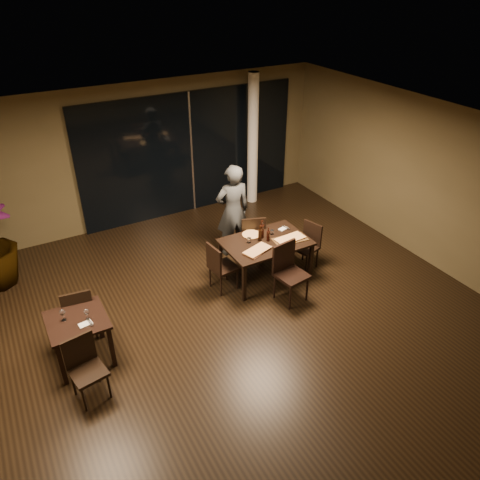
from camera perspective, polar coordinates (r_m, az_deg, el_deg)
name	(u,v)px	position (r m, az deg, el deg)	size (l,w,h in m)	color
ground	(238,318)	(7.73, -0.19, -9.48)	(8.00, 8.00, 0.00)	black
wall_back	(146,154)	(10.25, -11.44, 10.29)	(8.00, 0.10, 3.00)	brown
wall_front	(478,460)	(4.66, 27.02, -22.82)	(8.00, 0.10, 3.00)	brown
wall_right	(432,184)	(9.30, 22.32, 6.35)	(0.10, 8.00, 3.00)	brown
ceiling	(238,139)	(6.22, -0.23, 12.22)	(8.00, 8.00, 0.04)	white
window_panel	(191,153)	(10.55, -6.00, 10.45)	(5.00, 0.06, 2.70)	black
column	(253,141)	(10.83, 1.56, 12.01)	(0.24, 0.24, 3.00)	white
main_table	(266,245)	(8.31, 3.16, -0.58)	(1.50, 1.00, 0.75)	black
side_table	(78,326)	(7.02, -19.14, -9.91)	(0.80, 0.80, 0.75)	black
chair_main_far	(252,236)	(8.82, 1.51, 0.51)	(0.58, 0.58, 0.98)	black
chair_main_near	(288,269)	(7.88, 5.89, -3.53)	(0.54, 0.54, 1.03)	black
chair_main_left	(219,265)	(8.06, -2.52, -3.08)	(0.47, 0.47, 0.92)	black
chair_main_right	(308,243)	(8.80, 8.32, -0.36)	(0.50, 0.50, 0.88)	black
chair_side_far	(79,311)	(7.45, -19.06, -8.16)	(0.49, 0.49, 0.94)	black
chair_side_near	(85,365)	(6.59, -18.41, -14.21)	(0.49, 0.49, 0.92)	black
diner	(233,211)	(8.89, -0.89, 3.56)	(0.63, 0.42, 1.85)	#2E3033
pizza_board_left	(257,251)	(7.97, 2.12, -1.36)	(0.50, 0.25, 0.01)	#492717
pizza_board_right	(290,239)	(8.35, 6.12, 0.07)	(0.61, 0.31, 0.01)	#432D15
oblong_pizza_left	(257,250)	(7.96, 2.12, -1.26)	(0.48, 0.23, 0.02)	maroon
oblong_pizza_right	(290,239)	(8.34, 6.13, 0.17)	(0.52, 0.24, 0.02)	maroon
round_pizza	(251,235)	(8.44, 1.39, 0.65)	(0.33, 0.33, 0.01)	red
bottle_a	(260,233)	(8.21, 2.45, 0.82)	(0.07, 0.07, 0.30)	black
bottle_b	(268,234)	(8.22, 3.47, 0.69)	(0.06, 0.06, 0.26)	black
bottle_c	(262,229)	(8.29, 2.69, 1.33)	(0.08, 0.08, 0.34)	black
tumbler_left	(249,240)	(8.20, 1.10, -0.02)	(0.08, 0.08, 0.09)	white
tumbler_right	(272,232)	(8.48, 3.92, 0.97)	(0.07, 0.07, 0.08)	white
napkin_near	(298,236)	(8.47, 7.03, 0.51)	(0.18, 0.10, 0.01)	white
napkin_far	(283,229)	(8.67, 5.28, 1.38)	(0.18, 0.10, 0.01)	white
wine_glass_a	(63,315)	(6.93, -20.78, -8.58)	(0.08, 0.08, 0.17)	white
wine_glass_b	(87,315)	(6.84, -18.14, -8.63)	(0.07, 0.07, 0.16)	white
side_napkin	(86,324)	(6.81, -18.32, -9.70)	(0.18, 0.11, 0.01)	silver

